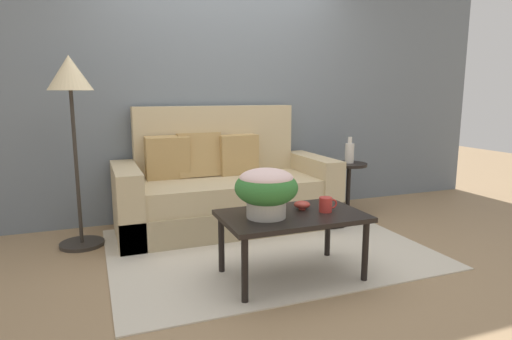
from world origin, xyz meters
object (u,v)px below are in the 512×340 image
snack_bowl (302,205)px  table_vase (350,152)px  floor_lamp (71,94)px  couch (224,190)px  side_table (349,179)px  coffee_mug (326,205)px  coffee_table (292,221)px  potted_plant (266,188)px

snack_bowl → table_vase: 1.68m
snack_bowl → table_vase: size_ratio=0.42×
floor_lamp → couch: bearing=4.9°
side_table → floor_lamp: size_ratio=0.35×
floor_lamp → coffee_mug: floor_lamp is taller
coffee_table → potted_plant: potted_plant is taller
side_table → floor_lamp: bearing=-178.7°
coffee_mug → table_vase: size_ratio=0.50×
snack_bowl → table_vase: (1.17, 1.20, 0.16)m
floor_lamp → table_vase: bearing=1.6°
couch → coffee_mug: 1.39m
coffee_table → snack_bowl: size_ratio=8.35×
coffee_table → side_table: (1.27, 1.26, -0.04)m
coffee_mug → floor_lamp: bearing=142.3°
coffee_mug → potted_plant: bearing=176.4°
potted_plant → coffee_mug: (0.43, -0.03, -0.15)m
floor_lamp → snack_bowl: 2.01m
side_table → snack_bowl: side_table is taller
coffee_table → table_vase: (1.28, 1.27, 0.24)m
coffee_table → side_table: bearing=44.7°
couch → potted_plant: couch is taller
side_table → potted_plant: bearing=-139.1°
side_table → potted_plant: size_ratio=1.29×
coffee_table → side_table: side_table is taller
potted_plant → table_vase: size_ratio=1.51×
floor_lamp → table_vase: floor_lamp is taller
coffee_table → side_table: size_ratio=1.80×
coffee_table → snack_bowl: (0.11, 0.07, 0.08)m
floor_lamp → potted_plant: (1.17, -1.21, -0.60)m
potted_plant → coffee_table: bearing=3.6°
couch → side_table: 1.36m
floor_lamp → table_vase: (2.64, 0.08, -0.60)m
side_table → snack_bowl: bearing=-134.4°
couch → snack_bowl: size_ratio=17.52×
coffee_table → floor_lamp: bearing=138.7°
potted_plant → table_vase: 1.96m
coffee_mug → snack_bowl: coffee_mug is taller
coffee_mug → side_table: bearing=51.5°
snack_bowl → side_table: bearing=45.6°
snack_bowl → table_vase: bearing=45.8°
floor_lamp → side_table: bearing=1.3°
side_table → potted_plant: 1.96m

